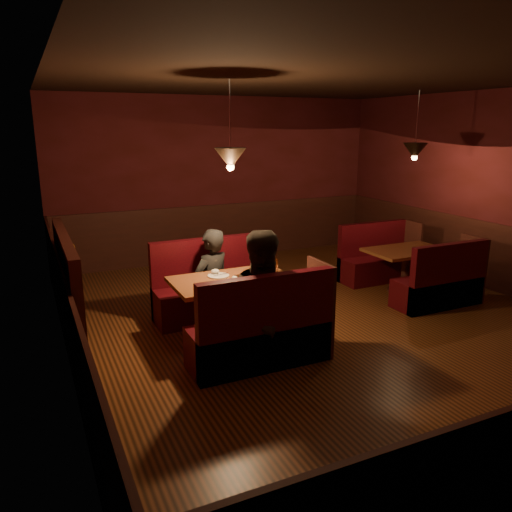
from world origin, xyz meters
name	(u,v)px	position (x,y,z in m)	size (l,w,h in m)	color
room	(304,241)	(-0.28, 0.04, 1.05)	(6.02, 7.02, 2.92)	#311C0D
main_table	(233,292)	(-1.21, 0.00, 0.55)	(1.34, 0.81, 0.94)	brown
main_bench_far	(212,292)	(-1.19, 0.76, 0.32)	(1.47, 0.53, 1.00)	black
main_bench_near	(263,336)	(-1.19, -0.76, 0.32)	(1.47, 0.53, 1.00)	black
second_table	(406,260)	(1.72, 0.47, 0.48)	(1.15, 0.74, 0.65)	brown
second_bench_far	(377,262)	(1.75, 1.16, 0.29)	(1.27, 0.48, 0.91)	black
second_bench_near	(442,286)	(1.75, -0.21, 0.29)	(1.27, 0.48, 0.91)	black
diner_a	(211,262)	(-1.25, 0.61, 0.77)	(0.56, 0.37, 1.53)	black
diner_b	(266,281)	(-1.12, -0.68, 0.87)	(0.85, 0.66, 1.74)	black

